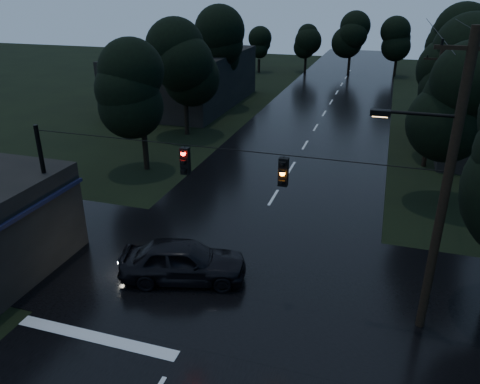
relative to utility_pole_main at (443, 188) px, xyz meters
The scene contains 14 objects.
main_road 21.06m from the utility_pole_main, 111.30° to the left, with size 12.00×120.00×0.02m, color black.
cross_street 9.14m from the utility_pole_main, behind, with size 60.00×9.00×0.02m, color black.
building_far_left 36.15m from the utility_pole_main, 126.44° to the left, with size 10.00×16.00×5.00m, color black.
utility_pole_main is the anchor object (origin of this frame).
utility_pole_far 17.08m from the utility_pole_main, 87.00° to the left, with size 2.00×0.30×7.50m.
anchor_pole_left 15.08m from the utility_pole_main, behind, with size 0.18×0.18×6.00m, color black.
span_signals 6.85m from the utility_pole_main, behind, with size 15.00×0.37×1.12m.
tree_left_a 19.76m from the utility_pole_main, 146.16° to the left, with size 3.92×3.92×8.26m.
tree_left_b 25.50m from the utility_pole_main, 131.84° to the left, with size 4.20×4.20×8.85m.
tree_left_c 33.94m from the utility_pole_main, 121.27° to the left, with size 4.48×4.48×9.44m.
tree_right_a 11.12m from the utility_pole_main, 81.77° to the left, with size 4.20×4.20×8.85m.
tree_right_b 19.14m from the utility_pole_main, 83.42° to the left, with size 4.48×4.48×9.44m.
tree_right_c 29.16m from the utility_pole_main, 84.50° to the left, with size 4.76×4.76×10.03m.
car 10.00m from the utility_pole_main, behind, with size 2.03×5.04×1.72m, color black.
Camera 1 is at (5.43, -3.47, 10.93)m, focal length 35.00 mm.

